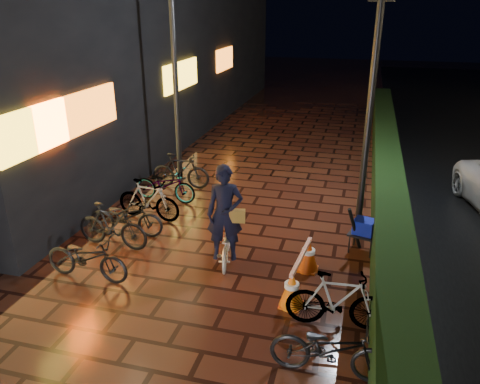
% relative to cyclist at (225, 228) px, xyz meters
% --- Properties ---
extents(ground, '(80.00, 80.00, 0.00)m').
position_rel_cyclist_xyz_m(ground, '(-0.14, -2.05, -0.76)').
color(ground, '#381911').
rests_on(ground, ground).
extents(hedge, '(0.70, 20.00, 1.00)m').
position_rel_cyclist_xyz_m(hedge, '(3.16, 5.95, -0.26)').
color(hedge, black).
rests_on(hedge, ground).
extents(storefront_block, '(12.09, 22.00, 9.00)m').
position_rel_cyclist_xyz_m(storefront_block, '(-9.64, 9.45, 3.74)').
color(storefront_block, black).
rests_on(storefront_block, ground).
extents(lamp_post_hedge, '(0.48, 0.27, 5.20)m').
position_rel_cyclist_xyz_m(lamp_post_hedge, '(2.50, 1.76, 2.10)').
color(lamp_post_hedge, black).
rests_on(lamp_post_hedge, ground).
extents(lamp_post_sf, '(0.53, 0.15, 5.54)m').
position_rel_cyclist_xyz_m(lamp_post_sf, '(-2.63, 4.14, 2.28)').
color(lamp_post_sf, black).
rests_on(lamp_post_sf, ground).
extents(cyclist, '(0.82, 1.51, 2.06)m').
position_rel_cyclist_xyz_m(cyclist, '(0.00, 0.00, 0.00)').
color(cyclist, silver).
rests_on(cyclist, ground).
extents(traffic_barrier, '(0.55, 1.66, 0.67)m').
position_rel_cyclist_xyz_m(traffic_barrier, '(1.56, -0.49, -0.43)').
color(traffic_barrier, orange).
rests_on(traffic_barrier, ground).
extents(cart_assembly, '(0.70, 0.59, 1.05)m').
position_rel_cyclist_xyz_m(cart_assembly, '(2.61, 1.14, -0.22)').
color(cart_assembly, black).
rests_on(cart_assembly, ground).
extents(parked_bikes_storefront, '(1.88, 5.46, 0.99)m').
position_rel_cyclist_xyz_m(parked_bikes_storefront, '(-2.41, 1.12, -0.30)').
color(parked_bikes_storefront, black).
rests_on(parked_bikes_storefront, ground).
extents(parked_bikes_hedge, '(1.70, 1.70, 0.99)m').
position_rel_cyclist_xyz_m(parked_bikes_hedge, '(2.28, -2.07, -0.30)').
color(parked_bikes_hedge, black).
rests_on(parked_bikes_hedge, ground).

